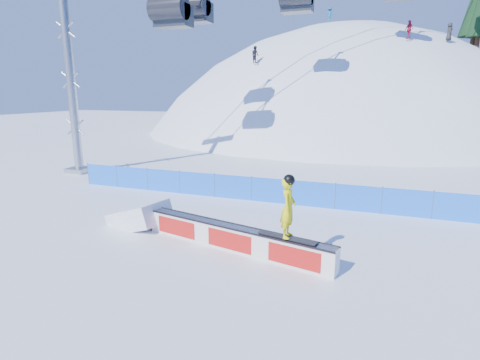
% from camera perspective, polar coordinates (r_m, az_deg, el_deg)
% --- Properties ---
extents(ground, '(160.00, 160.00, 0.00)m').
position_cam_1_polar(ground, '(14.21, -0.11, -8.35)').
color(ground, white).
rests_on(ground, ground).
extents(snow_hill, '(64.00, 64.00, 64.00)m').
position_cam_1_polar(snow_hill, '(59.33, 14.26, -10.27)').
color(snow_hill, white).
rests_on(snow_hill, ground).
extents(safety_fence, '(22.05, 0.05, 1.30)m').
position_cam_1_polar(safety_fence, '(18.11, 4.81, -1.62)').
color(safety_fence, blue).
rests_on(safety_fence, ground).
extents(rail_box, '(7.15, 2.07, 0.87)m').
position_cam_1_polar(rail_box, '(12.79, -1.08, -8.82)').
color(rail_box, white).
rests_on(rail_box, ground).
extents(snow_ramp, '(2.71, 2.01, 1.52)m').
position_cam_1_polar(snow_ramp, '(15.74, -14.96, -6.64)').
color(snow_ramp, white).
rests_on(snow_ramp, ground).
extents(snowboarder, '(1.94, 0.75, 2.00)m').
position_cam_1_polar(snowboarder, '(11.38, 7.37, -4.15)').
color(snowboarder, black).
rests_on(snowboarder, rail_box).
extents(distant_skiers, '(18.79, 11.79, 6.93)m').
position_cam_1_polar(distant_skiers, '(43.59, 16.36, 21.02)').
color(distant_skiers, black).
rests_on(distant_skiers, ground).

